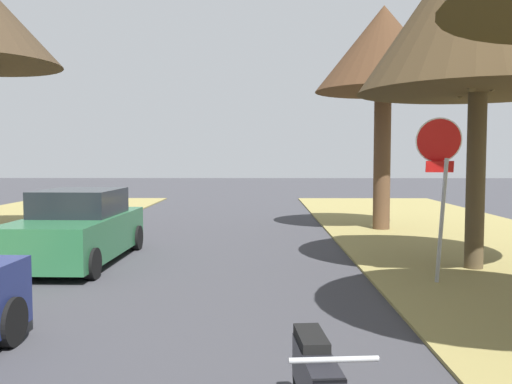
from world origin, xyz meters
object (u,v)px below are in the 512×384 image
at_px(street_tree_right_mid_b, 480,4).
at_px(stop_sign_far, 440,164).
at_px(street_tree_right_far, 384,51).
at_px(parked_sedan_green, 78,229).

bearing_deg(street_tree_right_mid_b, stop_sign_far, -131.73).
bearing_deg(stop_sign_far, street_tree_right_far, 85.37).
bearing_deg(stop_sign_far, street_tree_right_mid_b, 48.27).
height_order(stop_sign_far, street_tree_right_far, street_tree_right_far).
bearing_deg(street_tree_right_far, street_tree_right_mid_b, -84.73).
height_order(stop_sign_far, street_tree_right_mid_b, street_tree_right_mid_b).
bearing_deg(parked_sedan_green, stop_sign_far, -16.25).
relative_size(stop_sign_far, street_tree_right_mid_b, 0.42).
bearing_deg(stop_sign_far, parked_sedan_green, 163.75).
bearing_deg(street_tree_right_mid_b, parked_sedan_green, 174.50).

